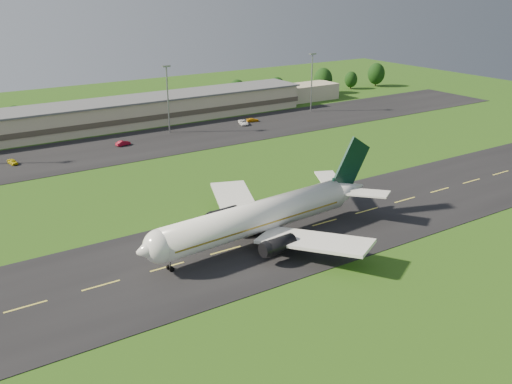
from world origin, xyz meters
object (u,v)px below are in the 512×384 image
airliner (261,217)px  service_vehicle_b (123,143)px  service_vehicle_c (243,122)px  service_vehicle_d (253,120)px  terminal (152,110)px  light_mast_centre (167,91)px  service_vehicle_a (13,162)px  light_mast_east (312,75)px

airliner → service_vehicle_b: bearing=83.9°
service_vehicle_b → service_vehicle_c: service_vehicle_c is taller
service_vehicle_b → service_vehicle_d: service_vehicle_b is taller
service_vehicle_b → terminal: bearing=-51.3°
light_mast_centre → service_vehicle_c: 27.23m
service_vehicle_a → terminal: bearing=15.3°
light_mast_east → airliner: bearing=-133.1°
light_mast_centre → light_mast_east: 55.00m
airliner → service_vehicle_c: size_ratio=9.75×
service_vehicle_b → service_vehicle_d: (46.30, 4.29, -0.09)m
service_vehicle_a → service_vehicle_b: size_ratio=0.91×
service_vehicle_a → airliner: bearing=-80.2°
airliner → service_vehicle_a: bearing=106.5°
light_mast_east → service_vehicle_b: light_mast_east is taller
service_vehicle_b → service_vehicle_a: bearing=81.0°
light_mast_east → service_vehicle_c: 33.32m
terminal → light_mast_centre: size_ratio=7.13×
light_mast_east → service_vehicle_c: size_ratio=3.87×
service_vehicle_a → service_vehicle_c: size_ratio=0.73×
service_vehicle_a → service_vehicle_b: service_vehicle_b is taller
service_vehicle_b → service_vehicle_c: (41.57, 2.51, 0.04)m
light_mast_east → service_vehicle_b: (-72.42, -6.56, -11.94)m
airliner → service_vehicle_d: (48.63, 77.67, -3.96)m
service_vehicle_a → service_vehicle_c: service_vehicle_c is taller
light_mast_east → service_vehicle_d: bearing=-175.0°
light_mast_east → service_vehicle_a: bearing=-175.6°
airliner → light_mast_centre: light_mast_centre is taller
light_mast_centre → service_vehicle_b: light_mast_centre is taller
airliner → light_mast_centre: size_ratio=2.52×
terminal → service_vehicle_c: size_ratio=27.55×
airliner → light_mast_east: size_ratio=2.52×
airliner → light_mast_centre: (19.75, 79.94, 8.08)m
service_vehicle_c → service_vehicle_d: service_vehicle_c is taller
airliner → service_vehicle_d: 91.72m
terminal → service_vehicle_d: size_ratio=34.72×
airliner → terminal: size_ratio=0.35×
airliner → service_vehicle_a: 77.13m
light_mast_centre → service_vehicle_d: size_ratio=4.87×
service_vehicle_b → service_vehicle_d: 46.50m
service_vehicle_b → service_vehicle_d: size_ratio=1.01×
service_vehicle_c → service_vehicle_b: bearing=-159.0°
terminal → light_mast_east: (53.60, -16.18, 8.75)m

